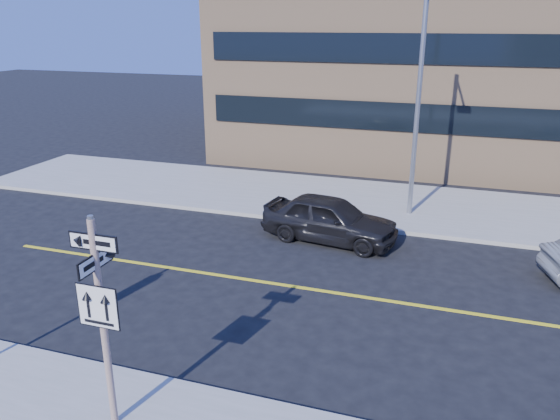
% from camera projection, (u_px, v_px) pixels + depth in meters
% --- Properties ---
extents(ground, '(120.00, 120.00, 0.00)m').
position_uv_depth(ground, '(180.00, 354.00, 12.39)').
color(ground, black).
rests_on(ground, ground).
extents(sign_pole, '(0.92, 0.92, 4.06)m').
position_uv_depth(sign_pole, '(101.00, 313.00, 9.33)').
color(sign_pole, beige).
rests_on(sign_pole, near_sidewalk).
extents(parked_car_a, '(2.53, 4.85, 1.58)m').
position_uv_depth(parked_car_a, '(330.00, 219.00, 18.55)').
color(parked_car_a, black).
rests_on(parked_car_a, ground).
extents(streetlight_a, '(0.55, 2.25, 8.00)m').
position_uv_depth(streetlight_a, '(418.00, 93.00, 19.28)').
color(streetlight_a, gray).
rests_on(streetlight_a, far_sidewalk).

